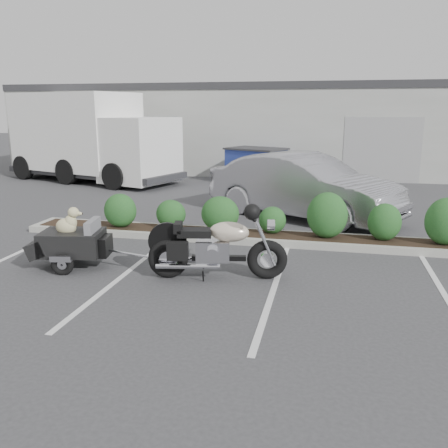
% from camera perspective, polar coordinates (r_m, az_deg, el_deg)
% --- Properties ---
extents(ground, '(90.00, 90.00, 0.00)m').
position_cam_1_polar(ground, '(8.79, -1.28, -5.55)').
color(ground, '#38383A').
rests_on(ground, ground).
extents(planter_kerb, '(12.00, 1.00, 0.15)m').
position_cam_1_polar(planter_kerb, '(10.68, 6.79, -1.73)').
color(planter_kerb, '#9E9E93').
rests_on(planter_kerb, ground).
extents(building, '(26.00, 10.00, 4.00)m').
position_cam_1_polar(building, '(25.15, 8.21, 11.47)').
color(building, '#9EA099').
rests_on(building, ground).
extents(motorcycle, '(2.42, 1.00, 1.40)m').
position_cam_1_polar(motorcycle, '(8.19, -0.85, -2.87)').
color(motorcycle, black).
rests_on(motorcycle, ground).
extents(pet_trailer, '(1.97, 1.12, 1.16)m').
position_cam_1_polar(pet_trailer, '(9.26, -17.87, -2.05)').
color(pet_trailer, black).
rests_on(pet_trailer, ground).
extents(sedan, '(5.52, 4.19, 1.74)m').
position_cam_1_polar(sedan, '(12.99, 9.53, 4.52)').
color(sedan, '#B0AFB6').
rests_on(sedan, ground).
extents(dumpster, '(2.59, 2.25, 1.43)m').
position_cam_1_polar(dumpster, '(18.76, 3.88, 6.98)').
color(dumpster, navy).
rests_on(dumpster, ground).
extents(delivery_truck, '(8.09, 4.76, 3.53)m').
position_cam_1_polar(delivery_truck, '(20.32, -15.69, 9.77)').
color(delivery_truck, white).
rests_on(delivery_truck, ground).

